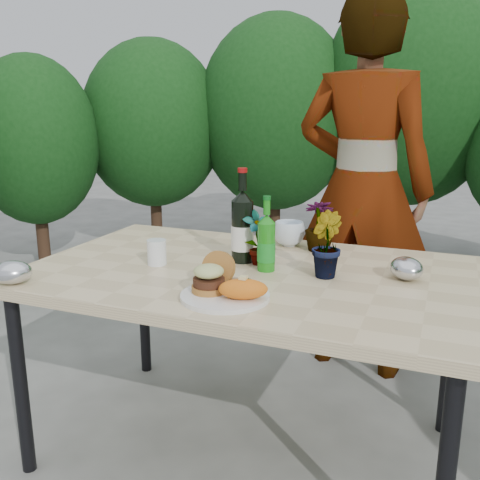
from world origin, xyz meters
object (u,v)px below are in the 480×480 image
at_px(wine_bottle, 242,228).
at_px(person, 363,189).
at_px(patio_table, 248,284).
at_px(dinner_plate, 225,296).

relative_size(wine_bottle, person, 0.19).
height_order(patio_table, dinner_plate, dinner_plate).
bearing_deg(wine_bottle, patio_table, -53.86).
height_order(patio_table, wine_bottle, wine_bottle).
xyz_separation_m(wine_bottle, person, (0.32, 0.81, 0.05)).
bearing_deg(wine_bottle, dinner_plate, -72.75).
xyz_separation_m(dinner_plate, person, (0.22, 1.20, 0.17)).
distance_m(dinner_plate, person, 1.24).
bearing_deg(dinner_plate, wine_bottle, 103.79).
distance_m(patio_table, dinner_plate, 0.32).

